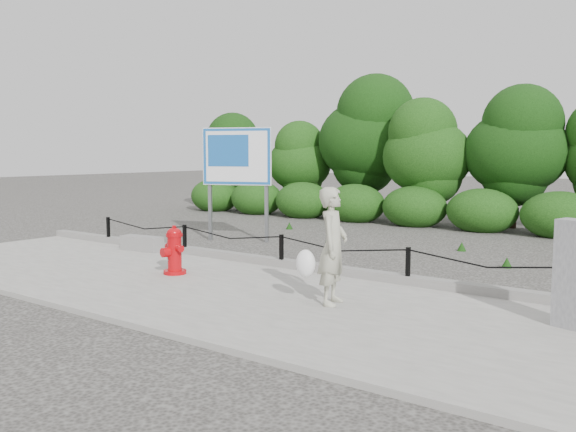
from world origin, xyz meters
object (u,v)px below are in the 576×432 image
Objects in this scene: concrete_block at (142,243)px; fire_hydrant at (174,251)px; advertising_sign at (237,162)px; pedestrian at (331,247)px.

fire_hydrant is at bearing -28.82° from concrete_block.
advertising_sign is at bearing 128.23° from fire_hydrant.
pedestrian is 0.59× the size of advertising_sign.
pedestrian is (3.29, -0.16, 0.39)m from fire_hydrant.
concrete_block is at bearing -121.43° from advertising_sign.
pedestrian is 6.78m from advertising_sign.
pedestrian is 1.70× the size of concrete_block.
fire_hydrant is at bearing 71.46° from pedestrian.
concrete_block is at bearing 59.57° from pedestrian.
advertising_sign reaches higher than pedestrian.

